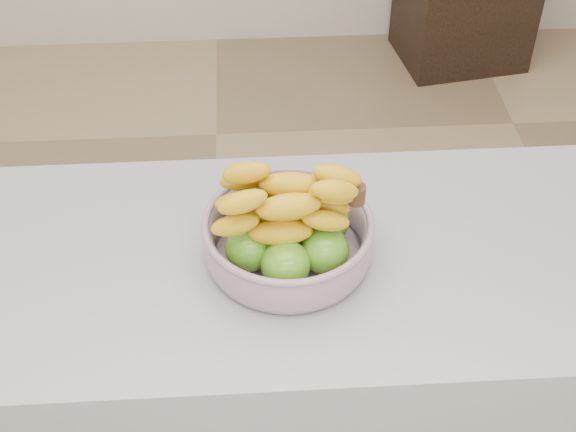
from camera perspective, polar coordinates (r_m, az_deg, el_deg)
The scene contains 3 objects.
ground at distance 2.42m, azimuth -5.26°, elevation -11.74°, with size 4.00×4.00×0.00m, color #927C59.
counter at distance 1.83m, azimuth -6.22°, elevation -13.09°, with size 2.00×0.60×0.90m, color gray.
fruit_bowl at distance 1.44m, azimuth -0.01°, elevation -1.12°, with size 0.31×0.31×0.19m.
Camera 1 is at (0.13, -1.43, 1.95)m, focal length 50.00 mm.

